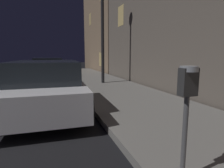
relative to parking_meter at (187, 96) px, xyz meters
name	(u,v)px	position (x,y,z in m)	size (l,w,h in m)	color
sidewalk	(222,147)	(1.28, 0.54, -1.08)	(3.20, 36.00, 0.15)	slate
parking_meter	(187,96)	(0.00, 0.00, 0.00)	(0.19, 0.19, 1.32)	#59595B
car_white	(47,86)	(-1.48, 3.95, -0.43)	(2.30, 4.59, 1.43)	silver
car_black	(48,70)	(-1.47, 10.03, -0.44)	(2.03, 4.44, 1.43)	black
street_lamp	(102,7)	(1.27, 7.67, 2.79)	(0.44, 0.44, 5.78)	black
building_far	(125,14)	(6.33, 16.86, 4.65)	(6.71, 9.60, 11.61)	#8C7259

